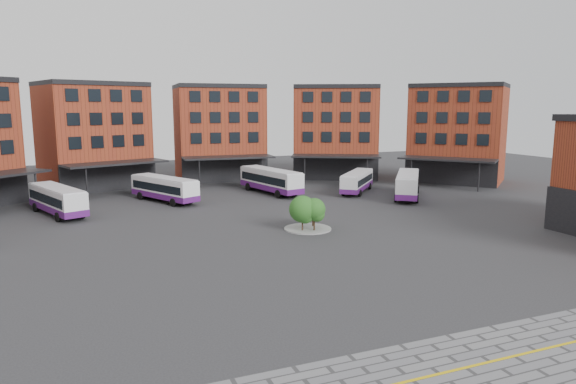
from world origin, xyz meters
name	(u,v)px	position (x,y,z in m)	size (l,w,h in m)	color
ground	(352,269)	(0.00, 0.00, 0.00)	(160.00, 160.00, 0.00)	#28282B
yellow_line	(537,351)	(2.00, -14.00, 0.03)	(26.00, 0.15, 0.02)	gold
main_building	(180,137)	(-4.77, 38.25, 7.23)	(94.14, 42.48, 14.60)	maroon
tree_island	(309,211)	(1.90, 11.56, 1.81)	(4.40, 4.40, 3.32)	gray
bus_b	(57,200)	(-19.72, 27.74, 1.63)	(6.09, 10.84, 3.00)	white
bus_c	(164,188)	(-8.12, 31.31, 1.61)	(6.82, 10.56, 2.97)	white
bus_d	(271,180)	(5.75, 32.14, 1.73)	(5.10, 11.66, 3.20)	silver
bus_e	(357,181)	(16.64, 28.52, 1.49)	(8.26, 8.70, 2.75)	silver
bus_f	(408,184)	(20.49, 22.65, 1.69)	(8.63, 10.37, 3.11)	silver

